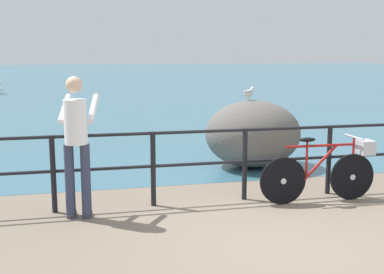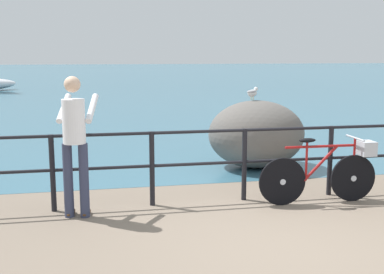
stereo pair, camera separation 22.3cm
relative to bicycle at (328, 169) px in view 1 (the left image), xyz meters
name	(u,v)px [view 1 (the left image)]	position (x,y,z in m)	size (l,w,h in m)	color
ground_plane	(124,96)	(-1.11, 18.70, -0.51)	(120.00, 120.00, 0.10)	#756656
sea_surface	(99,73)	(-1.11, 46.29, -0.46)	(120.00, 90.00, 0.01)	#38667A
promenade_railing	(245,156)	(-1.11, 0.35, 0.17)	(7.88, 0.07, 1.02)	black
bicycle	(328,169)	(0.00, 0.00, 0.00)	(1.70, 0.48, 0.92)	black
person_at_railing	(77,140)	(-3.40, 0.07, 0.53)	(0.54, 0.67, 1.78)	#333851
breakwater_boulder_main	(253,134)	(-0.28, 2.27, 0.14)	(1.75, 1.53, 1.22)	#605B56
seagull	(249,92)	(-0.34, 2.36, 0.89)	(0.31, 0.27, 0.23)	gold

